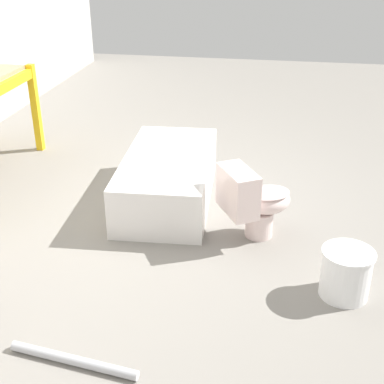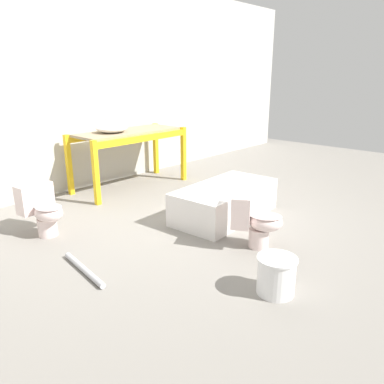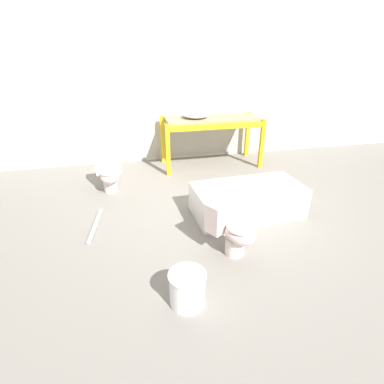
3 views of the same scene
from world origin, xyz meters
name	(u,v)px [view 1 (image 1 of 3)]	position (x,y,z in m)	size (l,w,h in m)	color
ground_plane	(122,216)	(0.00, 0.00, 0.00)	(12.00, 12.00, 0.00)	gray
bathtub_main	(168,175)	(0.37, -0.31, 0.23)	(1.48, 0.80, 0.41)	white
toilet_far	(254,200)	(-0.13, -1.06, 0.31)	(0.55, 0.62, 0.57)	silver
bucket_white	(346,272)	(-0.75, -1.69, 0.17)	(0.33, 0.33, 0.32)	white
loose_pipe	(73,360)	(-1.63, -0.22, 0.03)	(0.15, 0.75, 0.05)	#B7B7BC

